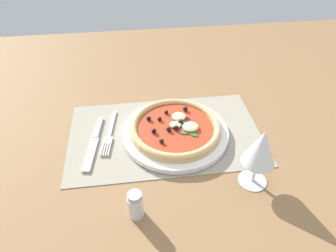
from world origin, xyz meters
TOP-DOWN VIEW (x-y plane):
  - ground_plane at (0.00, 0.00)cm, footprint 190.00×140.00cm
  - placemat at (0.00, 0.00)cm, footprint 50.59×30.58cm
  - plate at (-2.59, 0.90)cm, footprint 27.91×27.91cm
  - pizza at (-2.66, 0.88)cm, footprint 23.78×23.78cm
  - fork at (14.70, -1.23)cm, footprint 4.15×18.03cm
  - knife at (18.63, 1.59)cm, footprint 4.56×20.03cm
  - wine_glass at (-17.75, 18.35)cm, footprint 7.20×7.20cm
  - pepper_shaker at (8.86, 23.81)cm, footprint 3.20×3.20cm

SIDE VIEW (x-z plane):
  - ground_plane at x=0.00cm, z-range -2.40..0.00cm
  - placemat at x=0.00cm, z-range 0.00..0.40cm
  - fork at x=14.70cm, z-range 0.40..0.84cm
  - knife at x=18.63cm, z-range 0.35..0.96cm
  - plate at x=-2.59cm, z-range 0.40..1.84cm
  - pizza at x=-2.66cm, z-range 1.62..4.25cm
  - pepper_shaker at x=8.86cm, z-range -0.10..6.60cm
  - wine_glass at x=-17.75cm, z-range 2.61..17.51cm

